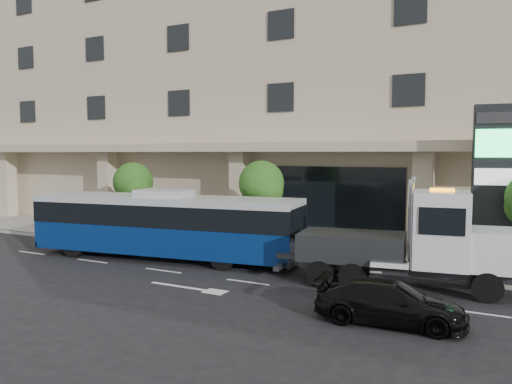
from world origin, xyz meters
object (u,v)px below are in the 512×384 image
city_bus (165,224)px  signage_pylon (494,186)px  black_sedan (390,302)px  tow_truck (417,244)px

city_bus → signage_pylon: 14.20m
city_bus → black_sedan: 11.89m
black_sedan → signage_pylon: (2.33, 8.14, 2.92)m
tow_truck → black_sedan: 4.25m
city_bus → tow_truck: (11.19, 0.08, 0.01)m
tow_truck → signage_pylon: size_ratio=1.33×
city_bus → tow_truck: 11.19m
tow_truck → signage_pylon: signage_pylon is taller
city_bus → black_sedan: city_bus is taller
black_sedan → signage_pylon: size_ratio=0.64×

